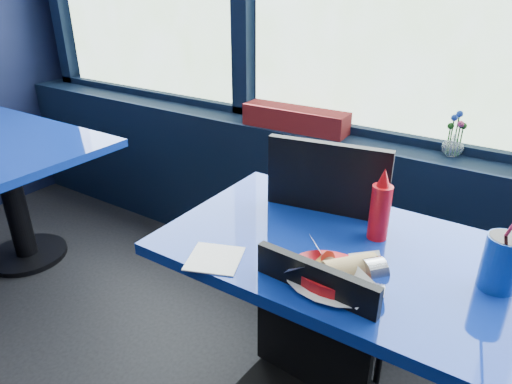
# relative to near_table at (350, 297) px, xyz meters

# --- Properties ---
(window_sill) EXTENTS (5.00, 0.26, 0.80)m
(window_sill) POSITION_rel_near_table_xyz_m (-0.30, 0.87, -0.17)
(window_sill) COLOR black
(window_sill) RESTS_ON ground
(near_table) EXTENTS (1.20, 0.70, 0.75)m
(near_table) POSITION_rel_near_table_xyz_m (0.00, 0.00, 0.00)
(near_table) COLOR black
(near_table) RESTS_ON ground
(far_table) EXTENTS (1.20, 0.70, 0.75)m
(far_table) POSITION_rel_near_table_xyz_m (-2.00, 0.00, 0.00)
(far_table) COLOR black
(far_table) RESTS_ON ground
(chair_near_back) EXTENTS (0.52, 0.53, 1.01)m
(chair_near_back) POSITION_rel_near_table_xyz_m (-0.17, 0.31, 0.01)
(chair_near_back) COLOR black
(chair_near_back) RESTS_ON ground
(planter_box) EXTENTS (0.56, 0.16, 0.11)m
(planter_box) POSITION_rel_near_table_xyz_m (-0.68, 0.84, 0.29)
(planter_box) COLOR maroon
(planter_box) RESTS_ON window_sill
(flower_vase) EXTENTS (0.13, 0.13, 0.20)m
(flower_vase) POSITION_rel_near_table_xyz_m (0.09, 0.88, 0.29)
(flower_vase) COLOR silver
(flower_vase) RESTS_ON window_sill
(food_basket) EXTENTS (0.31, 0.31, 0.09)m
(food_basket) POSITION_rel_near_table_xyz_m (0.02, -0.19, 0.22)
(food_basket) COLOR #B90C11
(food_basket) RESTS_ON near_table
(ketchup_bottle) EXTENTS (0.06, 0.06, 0.24)m
(ketchup_bottle) POSITION_rel_near_table_xyz_m (0.03, 0.11, 0.29)
(ketchup_bottle) COLOR #B90C11
(ketchup_bottle) RESTS_ON near_table
(soda_cup) EXTENTS (0.10, 0.10, 0.33)m
(soda_cup) POSITION_rel_near_table_xyz_m (0.39, 0.04, 0.26)
(soda_cup) COLOR #0E3B9B
(soda_cup) RESTS_ON near_table
(napkin) EXTENTS (0.20, 0.20, 0.00)m
(napkin) POSITION_rel_near_table_xyz_m (-0.33, -0.28, 0.18)
(napkin) COLOR white
(napkin) RESTS_ON near_table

